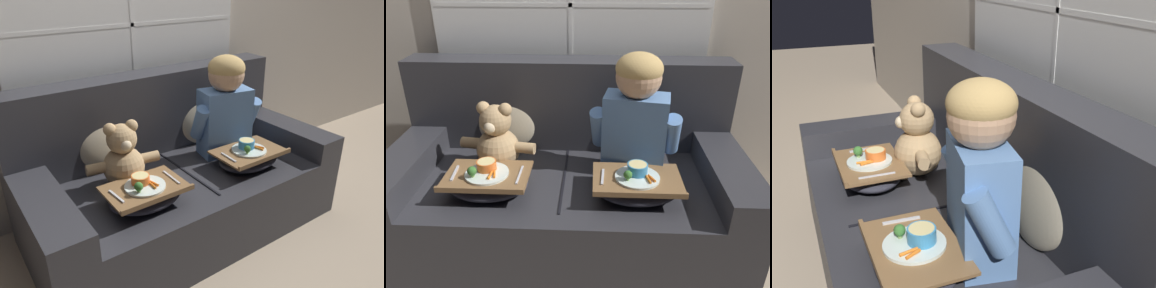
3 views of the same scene
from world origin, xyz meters
The scene contains 8 objects.
ground_plane centered at (0.00, 0.00, 0.00)m, with size 14.00×14.00×0.00m, color tan.
couch centered at (0.00, 0.08, 0.34)m, with size 1.96×0.98×0.99m.
throw_pillow_behind_child centered at (0.38, 0.30, 0.63)m, with size 0.41×0.20×0.43m.
throw_pillow_behind_teddy centered at (-0.38, 0.30, 0.63)m, with size 0.38×0.18×0.40m.
child_figure centered at (0.38, 0.04, 0.80)m, with size 0.50×0.27×0.68m.
teddy_bear centered at (-0.38, 0.04, 0.60)m, with size 0.44×0.31×0.40m.
lap_tray_child centered at (0.38, -0.21, 0.49)m, with size 0.44×0.31×0.17m.
lap_tray_teddy centered at (-0.38, -0.21, 0.49)m, with size 0.43×0.31×0.17m.
Camera 2 is at (0.16, -1.81, 1.54)m, focal length 35.00 mm.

